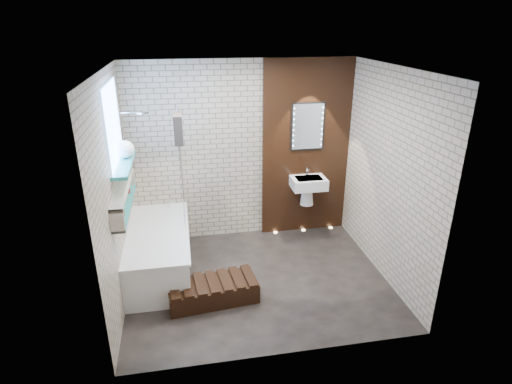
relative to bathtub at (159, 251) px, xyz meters
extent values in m
plane|color=black|center=(1.22, -0.45, -0.29)|extent=(3.20, 3.20, 0.00)
cube|color=tan|center=(1.22, 0.85, 1.01)|extent=(3.20, 0.04, 2.60)
cube|color=tan|center=(1.22, -1.75, 1.01)|extent=(3.20, 0.04, 2.60)
cube|color=tan|center=(-0.38, -0.45, 1.01)|extent=(0.04, 2.60, 2.60)
cube|color=tan|center=(2.82, -0.45, 1.01)|extent=(0.04, 2.60, 2.60)
plane|color=white|center=(1.22, -0.45, 2.31)|extent=(3.20, 3.20, 0.00)
cube|color=black|center=(2.17, 0.82, 1.01)|extent=(1.30, 0.06, 2.60)
cube|color=#7FADE0|center=(-0.36, -0.10, 1.71)|extent=(0.03, 1.00, 0.90)
cube|color=teal|center=(-0.29, -0.10, 1.24)|extent=(0.18, 1.00, 0.04)
cube|color=teal|center=(-0.31, -0.30, 0.79)|extent=(0.14, 1.30, 0.03)
cube|color=#B2A899|center=(-0.31, -0.30, 1.02)|extent=(0.14, 1.30, 0.03)
cube|color=#B2A899|center=(-0.31, -0.94, 0.91)|extent=(0.14, 0.03, 0.26)
cube|color=#B2A899|center=(-0.31, 0.33, 0.91)|extent=(0.14, 0.03, 0.26)
cube|color=white|center=(0.00, 0.00, -0.02)|extent=(0.75, 1.70, 0.55)
cube|color=white|center=(0.00, 0.00, 0.27)|extent=(0.79, 1.74, 0.03)
cylinder|color=silver|center=(0.15, 0.73, 0.35)|extent=(0.04, 0.04, 0.12)
cube|color=white|center=(0.35, 0.44, 0.99)|extent=(0.01, 0.78, 1.40)
cube|color=black|center=(0.35, 0.15, 1.56)|extent=(0.10, 0.27, 0.35)
cylinder|color=silver|center=(-0.08, 0.50, 1.71)|extent=(0.18, 0.18, 0.02)
cube|color=white|center=(2.17, 0.61, 0.56)|extent=(0.50, 0.36, 0.16)
cone|color=white|center=(2.17, 0.66, 0.34)|extent=(0.20, 0.20, 0.28)
cylinder|color=silver|center=(2.17, 0.71, 0.71)|extent=(0.03, 0.03, 0.14)
cube|color=black|center=(2.17, 0.78, 1.36)|extent=(0.50, 0.02, 0.70)
cube|color=silver|center=(2.17, 0.77, 1.36)|extent=(0.45, 0.01, 0.65)
cube|color=black|center=(0.62, -0.75, -0.18)|extent=(1.07, 0.57, 0.23)
cylinder|color=maroon|center=(-0.31, 0.08, 0.88)|extent=(0.06, 0.06, 0.15)
cylinder|color=#A85519|center=(-0.31, -0.59, 0.87)|extent=(0.06, 0.06, 0.11)
cylinder|color=maroon|center=(-0.31, -0.79, 0.88)|extent=(0.06, 0.06, 0.14)
cylinder|color=maroon|center=(-0.31, -0.62, 0.87)|extent=(0.05, 0.05, 0.13)
sphere|color=white|center=(-0.28, 0.08, 1.36)|extent=(0.21, 0.21, 0.21)
cylinder|color=#FFD899|center=(1.72, 0.75, -0.29)|extent=(0.06, 0.06, 0.01)
cylinder|color=#FFD899|center=(2.17, 0.75, -0.29)|extent=(0.06, 0.06, 0.01)
cylinder|color=#FFD899|center=(2.62, 0.75, -0.29)|extent=(0.06, 0.06, 0.01)
camera|label=1|loc=(0.39, -4.89, 2.79)|focal=29.47mm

